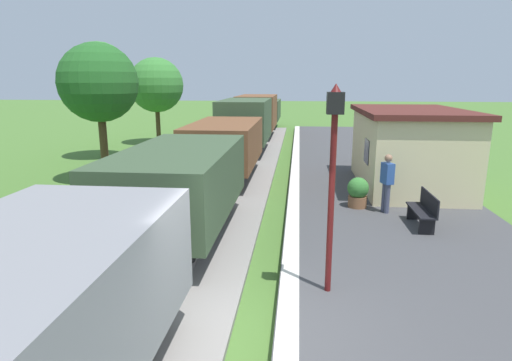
# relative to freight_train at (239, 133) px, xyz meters

# --- Properties ---
(ground_plane) EXTENTS (160.00, 160.00, 0.00)m
(ground_plane) POSITION_rel_freight_train_xyz_m (2.40, -14.66, -1.51)
(ground_plane) COLOR #47702D
(platform_slab) EXTENTS (6.00, 60.00, 0.25)m
(platform_slab) POSITION_rel_freight_train_xyz_m (5.60, -14.66, -1.38)
(platform_slab) COLOR #424244
(platform_slab) RESTS_ON ground
(platform_edge_stripe) EXTENTS (0.36, 60.00, 0.01)m
(platform_edge_stripe) POSITION_rel_freight_train_xyz_m (2.80, -14.66, -1.25)
(platform_edge_stripe) COLOR silver
(platform_edge_stripe) RESTS_ON platform_slab
(track_ballast) EXTENTS (3.80, 60.00, 0.12)m
(track_ballast) POSITION_rel_freight_train_xyz_m (-0.00, -14.66, -1.45)
(track_ballast) COLOR gray
(track_ballast) RESTS_ON ground
(rail_near) EXTENTS (0.07, 60.00, 0.14)m
(rail_near) POSITION_rel_freight_train_xyz_m (0.72, -14.66, -1.32)
(rail_near) COLOR slate
(rail_near) RESTS_ON track_ballast
(rail_far) EXTENTS (0.07, 60.00, 0.14)m
(rail_far) POSITION_rel_freight_train_xyz_m (-0.72, -14.66, -1.32)
(rail_far) COLOR slate
(rail_far) RESTS_ON track_ballast
(freight_train) EXTENTS (2.50, 39.20, 2.72)m
(freight_train) POSITION_rel_freight_train_xyz_m (0.00, 0.00, 0.00)
(freight_train) COLOR gray
(freight_train) RESTS_ON rail_near
(station_hut) EXTENTS (3.50, 5.80, 2.78)m
(station_hut) POSITION_rel_freight_train_xyz_m (6.80, -5.00, 0.15)
(station_hut) COLOR beige
(station_hut) RESTS_ON platform_slab
(bench_near_hut) EXTENTS (0.42, 1.50, 0.91)m
(bench_near_hut) POSITION_rel_freight_train_xyz_m (6.20, -9.48, -0.78)
(bench_near_hut) COLOR black
(bench_near_hut) RESTS_ON platform_slab
(bench_down_platform) EXTENTS (0.42, 1.50, 0.91)m
(bench_down_platform) POSITION_rel_freight_train_xyz_m (6.20, -0.39, -0.78)
(bench_down_platform) COLOR black
(bench_down_platform) RESTS_ON platform_slab
(person_waiting) EXTENTS (0.35, 0.44, 1.71)m
(person_waiting) POSITION_rel_freight_train_xyz_m (5.46, -8.30, -0.32)
(person_waiting) COLOR #474C66
(person_waiting) RESTS_ON platform_slab
(potted_planter) EXTENTS (0.64, 0.64, 0.92)m
(potted_planter) POSITION_rel_freight_train_xyz_m (4.73, -7.84, -0.78)
(potted_planter) COLOR brown
(potted_planter) RESTS_ON platform_slab
(lamp_post_near) EXTENTS (0.28, 0.28, 3.70)m
(lamp_post_near) POSITION_rel_freight_train_xyz_m (3.50, -13.24, 1.30)
(lamp_post_near) COLOR #591414
(lamp_post_near) RESTS_ON platform_slab
(tree_trackside_far) EXTENTS (2.99, 2.99, 5.41)m
(tree_trackside_far) POSITION_rel_freight_train_xyz_m (-4.73, -4.56, 2.38)
(tree_trackside_far) COLOR #4C3823
(tree_trackside_far) RESTS_ON ground
(tree_field_left) EXTENTS (3.17, 3.17, 5.88)m
(tree_field_left) POSITION_rel_freight_train_xyz_m (-7.08, 0.52, 2.77)
(tree_field_left) COLOR #4C3823
(tree_field_left) RESTS_ON ground
(tree_field_distant) EXTENTS (3.37, 3.37, 5.40)m
(tree_field_distant) POSITION_rel_freight_train_xyz_m (-6.03, 5.97, 2.20)
(tree_field_distant) COLOR #4C3823
(tree_field_distant) RESTS_ON ground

